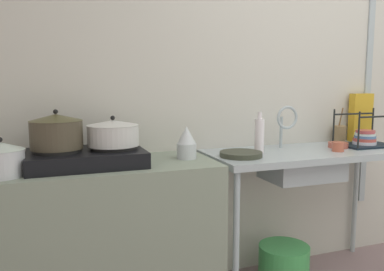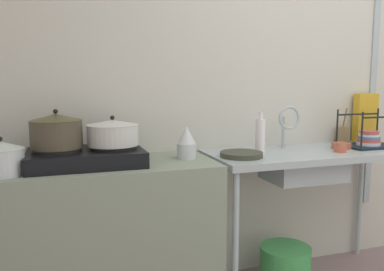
{
  "view_description": "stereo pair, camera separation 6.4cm",
  "coord_description": "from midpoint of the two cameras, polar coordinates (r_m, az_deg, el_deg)",
  "views": [
    {
      "loc": [
        -1.82,
        -0.77,
        1.3
      ],
      "look_at": [
        -1.05,
        1.33,
        1.0
      ],
      "focal_mm": 37.38,
      "sensor_mm": 36.0,
      "label": 1
    },
    {
      "loc": [
        -1.76,
        -0.8,
        1.3
      ],
      "look_at": [
        -1.05,
        1.33,
        1.0
      ],
      "focal_mm": 37.38,
      "sensor_mm": 36.0,
      "label": 2
    }
  ],
  "objects": [
    {
      "name": "wall_back",
      "position": [
        3.02,
        17.88,
        6.93
      ],
      "size": [
        5.42,
        0.1,
        2.56
      ],
      "primitive_type": "cube",
      "color": "beige",
      "rests_on": "ground"
    },
    {
      "name": "cup_by_rack",
      "position": [
        2.66,
        21.08,
        -1.58
      ],
      "size": [
        0.07,
        0.07,
        0.06
      ],
      "primitive_type": "cylinder",
      "color": "#B5563E",
      "rests_on": "counter_sink"
    },
    {
      "name": "pot_beside_stove",
      "position": [
        2.05,
        -24.8,
        -2.97
      ],
      "size": [
        0.21,
        0.21,
        0.18
      ],
      "color": "silver",
      "rests_on": "counter_concrete"
    },
    {
      "name": "wall_metal_strip",
      "position": [
        3.27,
        25.06,
        8.86
      ],
      "size": [
        0.05,
        0.01,
        2.05
      ],
      "primitive_type": "cube",
      "color": "#A3B0B7"
    },
    {
      "name": "sink_basin",
      "position": [
        2.59,
        16.3,
        -4.21
      ],
      "size": [
        0.47,
        0.31,
        0.17
      ],
      "primitive_type": "cube",
      "color": "#A3B0B7",
      "rests_on": "counter_sink"
    },
    {
      "name": "bottle_by_sink",
      "position": [
        2.43,
        10.46,
        -0.07
      ],
      "size": [
        0.06,
        0.06,
        0.25
      ],
      "color": "white",
      "rests_on": "counter_sink"
    },
    {
      "name": "stove",
      "position": [
        2.15,
        -14.06,
        -2.95
      ],
      "size": [
        0.59,
        0.39,
        0.1
      ],
      "color": "black",
      "rests_on": "counter_concrete"
    },
    {
      "name": "counter_sink",
      "position": [
        2.66,
        17.1,
        -3.73
      ],
      "size": [
        1.32,
        0.54,
        0.87
      ],
      "color": "#A3B0B7",
      "rests_on": "ground"
    },
    {
      "name": "counter_concrete",
      "position": [
        2.29,
        -12.64,
        -14.75
      ],
      "size": [
        1.3,
        0.54,
        0.87
      ],
      "primitive_type": "cube",
      "color": "gray",
      "rests_on": "ground"
    },
    {
      "name": "percolator",
      "position": [
        2.26,
        0.02,
        -1.06
      ],
      "size": [
        0.11,
        0.11,
        0.19
      ],
      "color": "silver",
      "rests_on": "counter_concrete"
    },
    {
      "name": "dish_rack",
      "position": [
        2.95,
        24.5,
        -0.55
      ],
      "size": [
        0.36,
        0.26,
        0.25
      ],
      "color": "black",
      "rests_on": "counter_sink"
    },
    {
      "name": "cereal_box",
      "position": [
        3.18,
        24.01,
        2.34
      ],
      "size": [
        0.18,
        0.07,
        0.35
      ],
      "primitive_type": "cube",
      "rotation": [
        0.0,
        0.0,
        0.05
      ],
      "color": "gold",
      "rests_on": "counter_sink"
    },
    {
      "name": "utensil_jar",
      "position": [
        3.05,
        21.33,
        0.15
      ],
      "size": [
        0.09,
        0.09,
        0.25
      ],
      "color": "#8F734B",
      "rests_on": "counter_sink"
    },
    {
      "name": "small_bowl_on_drainboard",
      "position": [
        2.8,
        21.12,
        -1.36
      ],
      "size": [
        0.13,
        0.13,
        0.04
      ],
      "primitive_type": "cylinder",
      "color": "#B15545",
      "rests_on": "counter_sink"
    },
    {
      "name": "pot_on_left_burner",
      "position": [
        2.13,
        -17.98,
        0.64
      ],
      "size": [
        0.26,
        0.26,
        0.2
      ],
      "color": "#463E2F",
      "rests_on": "stove"
    },
    {
      "name": "frying_pan",
      "position": [
        2.34,
        7.83,
        -2.69
      ],
      "size": [
        0.25,
        0.25,
        0.03
      ],
      "primitive_type": "cylinder",
      "color": "#35392B",
      "rests_on": "counter_sink"
    },
    {
      "name": "pot_on_right_burner",
      "position": [
        2.15,
        -10.42,
        0.42
      ],
      "size": [
        0.27,
        0.27,
        0.16
      ],
      "color": "silver",
      "rests_on": "stove"
    },
    {
      "name": "faucet",
      "position": [
        2.64,
        14.25,
        2.12
      ],
      "size": [
        0.15,
        0.09,
        0.28
      ],
      "color": "#A3B0B7",
      "rests_on": "counter_sink"
    },
    {
      "name": "bucket_on_floor",
      "position": [
        2.74,
        13.81,
        -17.74
      ],
      "size": [
        0.32,
        0.32,
        0.27
      ],
      "primitive_type": "cylinder",
      "color": "green",
      "rests_on": "ground"
    }
  ]
}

